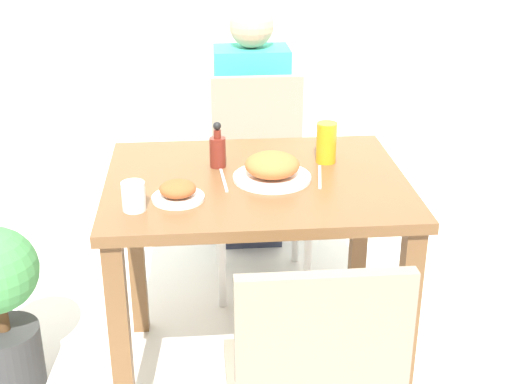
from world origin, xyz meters
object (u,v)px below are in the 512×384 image
Objects in this scene: side_plate at (178,192)px; juice_glass at (326,143)px; food_plate at (272,168)px; drink_cup at (134,196)px; person_figure at (252,130)px; chair_far at (259,171)px; sauce_bottle at (218,150)px.

side_plate is 1.14× the size of juice_glass.
food_plate is 0.24m from juice_glass.
person_figure is at bearing 70.56° from drink_cup.
side_plate is (-0.33, -0.88, 0.30)m from chair_far.
side_plate is 1.01× the size of sauce_bottle.
sauce_bottle is at bearing -107.82° from chair_far.
side_plate is 0.29m from sauce_bottle.
drink_cup is 0.07× the size of person_figure.
person_figure is (-0.18, 0.94, -0.27)m from juice_glass.
juice_glass is at bearing -74.21° from chair_far.
drink_cup is at bearing -128.63° from sauce_bottle.
juice_glass is 0.89× the size of sauce_bottle.
side_plate is at bearing -155.88° from food_plate.
person_figure is (0.02, 1.08, -0.24)m from food_plate.
chair_far is at bearing 87.80° from food_plate.
person_figure is (-0.01, 0.34, 0.07)m from chair_far.
drink_cup is at bearing -155.39° from food_plate.
chair_far reaches higher than food_plate.
food_plate is at bearing 24.61° from drink_cup.
side_plate is at bearing -110.54° from chair_far.
chair_far is 3.56× the size of food_plate.
chair_far is 0.73m from sauce_bottle.
sauce_bottle is (-0.37, -0.01, -0.01)m from juice_glass.
side_plate is at bearing -104.91° from person_figure.
juice_glass reaches higher than chair_far.
chair_far is 0.35m from person_figure.
sauce_bottle is (0.26, 0.32, 0.02)m from drink_cup.
person_figure is (0.19, 0.95, -0.26)m from sauce_bottle.
side_plate is at bearing -151.50° from juice_glass.
drink_cup is 1.37m from person_figure.
chair_far is 6.43× the size of juice_glass.
chair_far reaches higher than side_plate.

